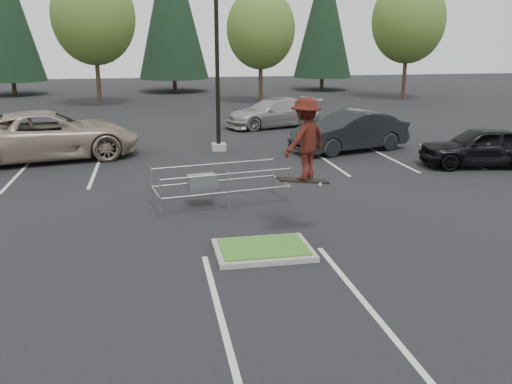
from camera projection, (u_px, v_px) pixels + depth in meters
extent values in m
plane|color=black|center=(263.00, 253.00, 12.42)|extent=(120.00, 120.00, 0.00)
cube|color=gray|center=(263.00, 250.00, 12.41)|extent=(2.20, 1.60, 0.12)
cube|color=#386A21|center=(263.00, 247.00, 12.39)|extent=(1.95, 1.35, 0.05)
cube|color=beige|center=(95.00, 171.00, 20.09)|extent=(0.12, 5.20, 0.01)
cube|color=beige|center=(18.00, 174.00, 19.60)|extent=(0.12, 5.20, 0.01)
cube|color=beige|center=(327.00, 161.00, 21.75)|extent=(0.12, 5.20, 0.01)
cube|color=beige|center=(390.00, 158.00, 22.25)|extent=(0.12, 5.20, 0.01)
cube|color=beige|center=(450.00, 156.00, 22.75)|extent=(0.12, 5.20, 0.01)
cube|color=beige|center=(222.00, 323.00, 9.34)|extent=(0.12, 6.00, 0.01)
cube|color=beige|center=(369.00, 308.00, 9.84)|extent=(0.12, 6.00, 0.01)
cube|color=gray|center=(219.00, 147.00, 23.81)|extent=(0.60, 0.60, 0.30)
cylinder|color=black|center=(217.00, 32.00, 22.49)|extent=(0.18, 0.18, 10.00)
cylinder|color=#38281C|center=(98.00, 81.00, 39.65)|extent=(0.32, 0.32, 3.50)
ellipsoid|color=#3A6A27|center=(93.00, 17.00, 38.42)|extent=(5.89, 5.89, 6.77)
sphere|color=#3A6A27|center=(103.00, 27.00, 38.45)|extent=(3.68, 3.68, 3.68)
sphere|color=#3A6A27|center=(87.00, 25.00, 38.86)|extent=(4.05, 4.05, 4.05)
cylinder|color=#38281C|center=(261.00, 83.00, 41.26)|extent=(0.32, 0.32, 3.04)
ellipsoid|color=#3A6A27|center=(261.00, 29.00, 40.19)|extent=(5.12, 5.12, 5.89)
sphere|color=#3A6A27|center=(269.00, 38.00, 40.19)|extent=(3.20, 3.20, 3.20)
sphere|color=#3A6A27|center=(253.00, 36.00, 40.61)|extent=(3.52, 3.52, 3.52)
cylinder|color=#38281C|center=(404.00, 78.00, 43.89)|extent=(0.32, 0.32, 3.42)
ellipsoid|color=#3A6A27|center=(408.00, 21.00, 42.69)|extent=(5.76, 5.76, 6.62)
sphere|color=#3A6A27|center=(416.00, 30.00, 42.71)|extent=(3.60, 3.60, 3.60)
sphere|color=#3A6A27|center=(400.00, 28.00, 43.12)|extent=(3.96, 3.96, 3.96)
cylinder|color=#38281C|center=(14.00, 88.00, 47.46)|extent=(0.36, 0.36, 1.20)
cone|color=black|center=(5.00, 10.00, 45.69)|extent=(5.72, 5.72, 11.80)
cylinder|color=#38281C|center=(175.00, 85.00, 50.51)|extent=(0.36, 0.36, 1.20)
cone|color=black|center=(172.00, 3.00, 48.54)|extent=(6.38, 6.38, 13.30)
cylinder|color=#38281C|center=(322.00, 83.00, 52.15)|extent=(0.36, 0.36, 1.20)
cone|color=black|center=(324.00, 15.00, 50.44)|extent=(5.50, 5.50, 11.30)
cylinder|color=#989AA0|center=(160.00, 198.00, 14.71)|extent=(0.06, 0.06, 1.11)
cylinder|color=#989AA0|center=(152.00, 186.00, 15.93)|extent=(0.06, 0.06, 1.11)
cylinder|color=#989AA0|center=(228.00, 191.00, 15.36)|extent=(0.06, 0.06, 1.11)
cylinder|color=#989AA0|center=(215.00, 180.00, 16.58)|extent=(0.06, 0.06, 1.11)
cylinder|color=#989AA0|center=(290.00, 185.00, 16.01)|extent=(0.06, 0.06, 1.11)
cylinder|color=#989AA0|center=(273.00, 175.00, 17.23)|extent=(0.06, 0.06, 1.11)
cylinder|color=#989AA0|center=(228.00, 192.00, 15.37)|extent=(3.81, 0.68, 0.05)
cylinder|color=#989AA0|center=(228.00, 174.00, 15.22)|extent=(3.81, 0.68, 0.05)
cylinder|color=#989AA0|center=(215.00, 181.00, 16.59)|extent=(3.81, 0.68, 0.05)
cylinder|color=#989AA0|center=(214.00, 164.00, 16.44)|extent=(3.81, 0.68, 0.05)
cube|color=#989AA0|center=(202.00, 183.00, 15.74)|extent=(0.89, 0.63, 0.46)
cube|color=black|center=(303.00, 181.00, 13.21)|extent=(1.31, 0.48, 0.21)
cylinder|color=beige|center=(289.00, 186.00, 13.03)|extent=(0.08, 0.05, 0.08)
cylinder|color=beige|center=(286.00, 183.00, 13.28)|extent=(0.08, 0.05, 0.08)
cylinder|color=beige|center=(320.00, 184.00, 13.18)|extent=(0.08, 0.05, 0.08)
cylinder|color=beige|center=(317.00, 181.00, 13.43)|extent=(0.08, 0.05, 0.08)
imported|color=maroon|center=(304.00, 139.00, 12.93)|extent=(1.46, 1.32, 1.96)
imported|color=gray|center=(48.00, 135.00, 21.82)|extent=(7.59, 4.68, 1.96)
imported|color=black|center=(350.00, 131.00, 23.53)|extent=(5.53, 3.23, 1.72)
imported|color=black|center=(482.00, 146.00, 20.67)|extent=(4.78, 2.56, 1.55)
imported|color=#A0A19C|center=(274.00, 113.00, 30.01)|extent=(5.85, 3.69, 1.58)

